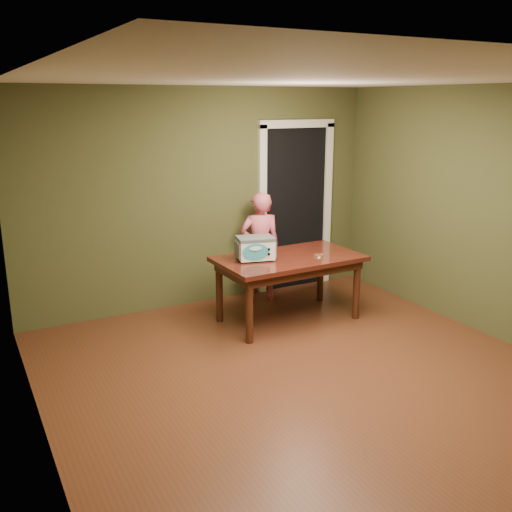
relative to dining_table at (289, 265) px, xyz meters
name	(u,v)px	position (x,y,z in m)	size (l,w,h in m)	color
floor	(317,384)	(-0.58, -1.45, -0.65)	(5.00, 5.00, 0.00)	#562A18
room_shell	(323,193)	(-0.58, -1.45, 1.06)	(4.52, 5.02, 2.61)	#424625
doorway	(283,205)	(0.72, 1.33, 0.41)	(1.10, 0.66, 2.25)	black
dining_table	(289,265)	(0.00, 0.00, 0.00)	(1.62, 0.94, 0.75)	#34140B
toy_oven	(255,247)	(-0.39, 0.06, 0.24)	(0.46, 0.36, 0.26)	#4C4F54
baking_pan	(318,256)	(0.29, -0.16, 0.11)	(0.10, 0.10, 0.02)	silver
spatula	(320,256)	(0.31, -0.16, 0.10)	(0.18, 0.03, 0.01)	#D7C95D
child	(260,247)	(0.04, 0.75, 0.03)	(0.50, 0.33, 1.37)	#DA5971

